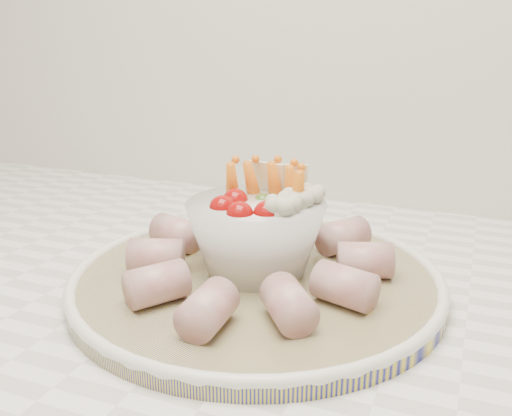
% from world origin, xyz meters
% --- Properties ---
extents(serving_platter, '(0.48, 0.48, 0.02)m').
position_xyz_m(serving_platter, '(-0.03, 1.42, 0.93)').
color(serving_platter, navy).
rests_on(serving_platter, kitchen_counter).
extents(veggie_bowl, '(0.14, 0.14, 0.11)m').
position_xyz_m(veggie_bowl, '(-0.04, 1.43, 0.98)').
color(veggie_bowl, silver).
rests_on(veggie_bowl, serving_platter).
extents(cured_meat_rolls, '(0.28, 0.27, 0.04)m').
position_xyz_m(cured_meat_rolls, '(-0.03, 1.42, 0.95)').
color(cured_meat_rolls, '#AC4E52').
rests_on(cured_meat_rolls, serving_platter).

